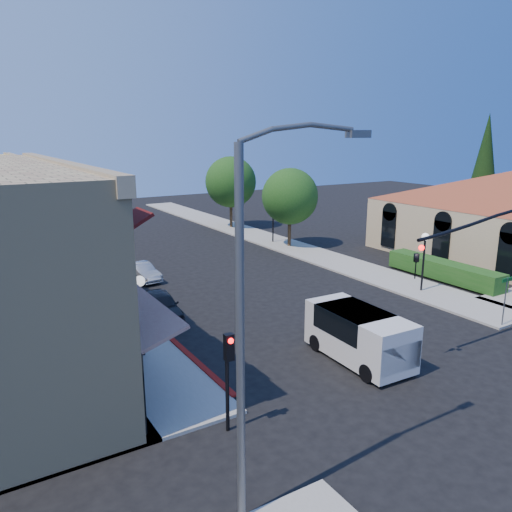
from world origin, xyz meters
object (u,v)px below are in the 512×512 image
street_tree_a (290,196)px  parked_car_b (142,272)px  secondary_signal (228,364)px  street_name_sign (506,294)px  lamppost_right_near (425,247)px  white_van (360,333)px  street_tree_b (231,182)px  parked_car_d (89,249)px  lamppost_left_far (69,237)px  lamppost_left_near (141,296)px  parked_car_c (98,257)px  conifer_far (485,164)px  parked_car_a (161,305)px  cobra_streetlight (254,313)px  lamppost_right_far (273,211)px  signal_mast_arm (505,252)px

street_tree_a → parked_car_b: street_tree_a is taller
secondary_signal → street_name_sign: size_ratio=1.33×
lamppost_right_near → parked_car_b: size_ratio=1.04×
street_name_sign → parked_car_b: bearing=126.2°
parked_car_b → white_van: bearing=-84.4°
street_tree_b → parked_car_d: (-15.00, -5.07, -3.91)m
street_tree_a → lamppost_left_far: size_ratio=1.82×
lamppost_left_near → parked_car_c: (2.30, 16.34, -2.13)m
secondary_signal → parked_car_b: secondary_signal is taller
white_van → lamppost_left_near: bearing=146.7°
conifer_far → lamppost_left_far: size_ratio=3.08×
conifer_far → parked_car_c: 35.26m
conifer_far → lamppost_right_near: bearing=-152.9°
white_van → parked_car_a: bearing=120.2°
parked_car_c → parked_car_d: bearing=84.3°
street_name_sign → lamppost_right_near: bearing=80.2°
street_name_sign → parked_car_a: 16.88m
cobra_streetlight → parked_car_a: cobra_streetlight is taller
white_van → lamppost_left_far: bearing=111.6°
lamppost_right_far → parked_car_c: 14.86m
parked_car_a → parked_car_c: 12.34m
street_tree_b → secondary_signal: (-16.80, -30.59, -2.23)m
conifer_far → lamppost_left_near: 38.02m
street_tree_a → lamppost_left_far: street_tree_a is taller
conifer_far → signal_mast_arm: conifer_far is taller
lamppost_right_far → street_tree_b: bearing=87.9°
conifer_far → signal_mast_arm: size_ratio=1.37×
secondary_signal → lamppost_right_far: lamppost_right_far is taller
cobra_streetlight → lamppost_right_near: 20.44m
lamppost_left_far → parked_car_a: lamppost_left_far is taller
conifer_far → street_name_sign: 26.30m
street_tree_b → cobra_streetlight: 38.45m
street_name_sign → white_van: bearing=174.1°
street_tree_b → parked_car_b: street_tree_b is taller
white_van → parked_car_c: (-5.20, 21.26, -0.61)m
signal_mast_arm → secondary_signal: bearing=-179.6°
parked_car_a → parked_car_b: size_ratio=1.16×
street_tree_a → street_tree_b: bearing=90.0°
lamppost_right_far → parked_car_a: lamppost_right_far is taller
street_tree_a → parked_car_d: (-15.00, 4.93, -3.56)m
street_tree_b → street_name_sign: 29.96m
white_van → parked_car_a: size_ratio=1.22×
street_tree_b → parked_car_c: size_ratio=1.67×
street_tree_a → lamppost_left_near: 22.30m
signal_mast_arm → cobra_streetlight: cobra_streetlight is taller
lamppost_right_near → parked_car_d: bearing=127.8°
white_van → lamppost_right_far: bearing=65.6°
white_van → lamppost_right_near: bearing=27.4°
conifer_far → cobra_streetlight: bearing=-151.7°
street_tree_a → lamppost_left_far: 17.36m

